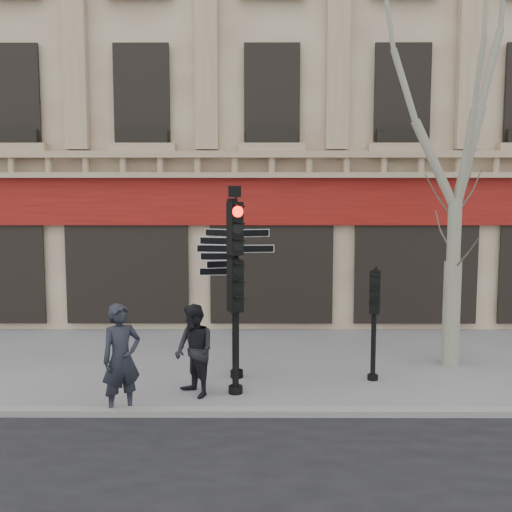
# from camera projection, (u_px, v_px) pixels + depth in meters

# --- Properties ---
(ground) EXTENTS (80.00, 80.00, 0.00)m
(ground) POSITION_uv_depth(u_px,v_px,m) (277.00, 388.00, 11.10)
(ground) COLOR slate
(ground) RESTS_ON ground
(kerb) EXTENTS (80.00, 0.25, 0.12)m
(kerb) POSITION_uv_depth(u_px,v_px,m) (280.00, 412.00, 9.71)
(kerb) COLOR gray
(kerb) RESTS_ON ground
(building) EXTENTS (28.00, 15.52, 18.00)m
(building) POSITION_uv_depth(u_px,v_px,m) (267.00, 64.00, 22.60)
(building) COLOR tan
(building) RESTS_ON ground
(fingerpost) EXTENTS (1.73, 1.73, 3.84)m
(fingerpost) POSITION_uv_depth(u_px,v_px,m) (236.00, 253.00, 11.52)
(fingerpost) COLOR black
(fingerpost) RESTS_ON ground
(traffic_signal_main) EXTENTS (0.52, 0.45, 3.91)m
(traffic_signal_main) POSITION_uv_depth(u_px,v_px,m) (235.00, 264.00, 10.57)
(traffic_signal_main) COLOR black
(traffic_signal_main) RESTS_ON ground
(traffic_signal_secondary) EXTENTS (0.44, 0.36, 2.25)m
(traffic_signal_secondary) POSITION_uv_depth(u_px,v_px,m) (374.00, 304.00, 11.46)
(traffic_signal_secondary) COLOR black
(traffic_signal_secondary) RESTS_ON ground
(plane_tree) EXTENTS (3.35, 3.35, 8.91)m
(plane_tree) POSITION_uv_depth(u_px,v_px,m) (460.00, 77.00, 12.07)
(plane_tree) COLOR gray
(plane_tree) RESTS_ON ground
(pedestrian_a) EXTENTS (0.83, 0.78, 1.91)m
(pedestrian_a) POSITION_uv_depth(u_px,v_px,m) (121.00, 359.00, 9.72)
(pedestrian_a) COLOR black
(pedestrian_a) RESTS_ON ground
(pedestrian_b) EXTENTS (1.03, 1.07, 1.73)m
(pedestrian_b) POSITION_uv_depth(u_px,v_px,m) (194.00, 351.00, 10.60)
(pedestrian_b) COLOR black
(pedestrian_b) RESTS_ON ground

